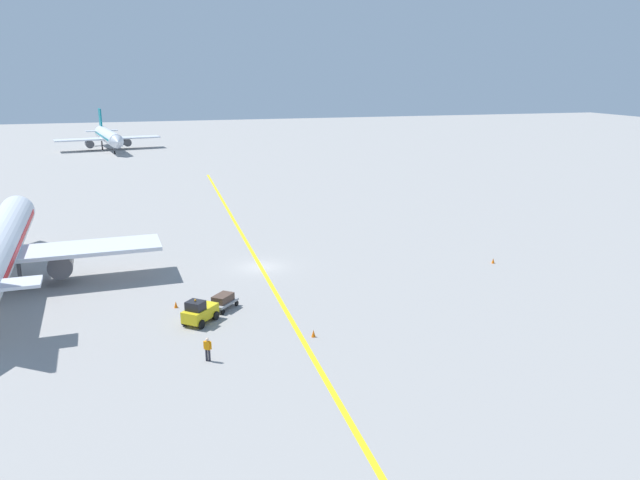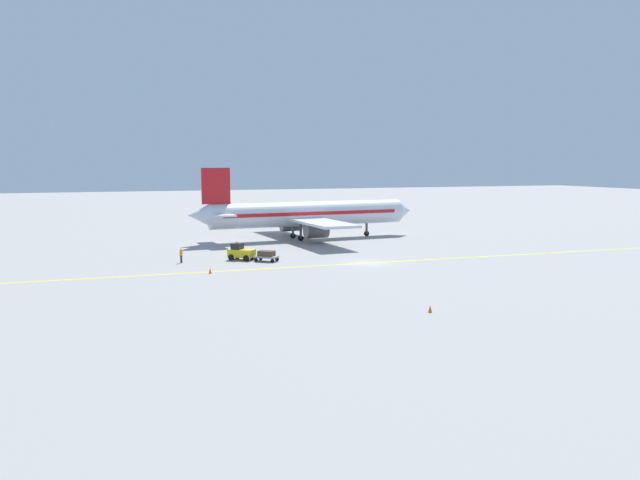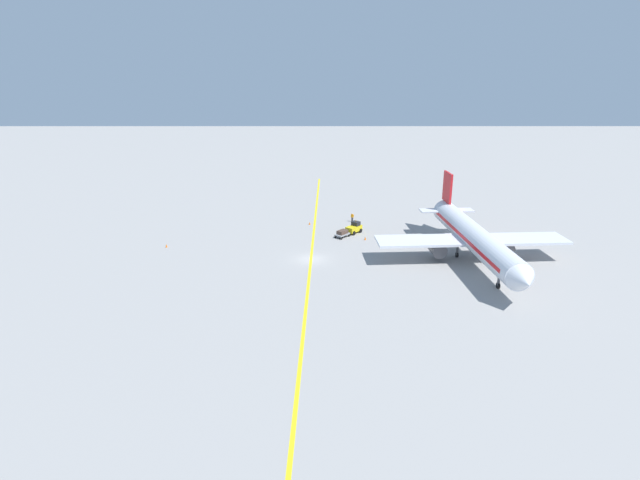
{
  "view_description": "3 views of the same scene",
  "coord_description": "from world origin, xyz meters",
  "px_view_note": "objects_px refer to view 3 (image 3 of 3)",
  "views": [
    {
      "loc": [
        -10.76,
        -58.99,
        18.91
      ],
      "look_at": [
        4.67,
        -5.32,
        3.83
      ],
      "focal_mm": 35.0,
      "sensor_mm": 36.0,
      "label": 1
    },
    {
      "loc": [
        63.44,
        -28.92,
        11.15
      ],
      "look_at": [
        -4.13,
        -4.28,
        2.33
      ],
      "focal_mm": 35.0,
      "sensor_mm": 36.0,
      "label": 2
    },
    {
      "loc": [
        -1.3,
        69.52,
        26.17
      ],
      "look_at": [
        -1.34,
        1.68,
        3.57
      ],
      "focal_mm": 28.0,
      "sensor_mm": 36.0,
      "label": 3
    }
  ],
  "objects_px": {
    "traffic_cone_near_nose": "(166,246)",
    "baggage_tug_white": "(354,228)",
    "baggage_cart_trailing": "(342,233)",
    "ground_crew_worker": "(352,217)",
    "airplane_at_gate": "(473,237)",
    "traffic_cone_by_wingtip": "(365,238)",
    "traffic_cone_mid_apron": "(310,223)"
  },
  "relations": [
    {
      "from": "traffic_cone_near_nose",
      "to": "baggage_tug_white",
      "type": "bearing_deg",
      "value": -165.93
    },
    {
      "from": "baggage_cart_trailing",
      "to": "ground_crew_worker",
      "type": "xyz_separation_m",
      "value": [
        -2.26,
        -9.35,
        0.15
      ]
    },
    {
      "from": "airplane_at_gate",
      "to": "traffic_cone_near_nose",
      "type": "bearing_deg",
      "value": -7.38
    },
    {
      "from": "ground_crew_worker",
      "to": "traffic_cone_by_wingtip",
      "type": "height_order",
      "value": "ground_crew_worker"
    },
    {
      "from": "ground_crew_worker",
      "to": "traffic_cone_mid_apron",
      "type": "relative_size",
      "value": 3.05
    },
    {
      "from": "traffic_cone_by_wingtip",
      "to": "airplane_at_gate",
      "type": "bearing_deg",
      "value": 146.41
    },
    {
      "from": "airplane_at_gate",
      "to": "baggage_tug_white",
      "type": "xyz_separation_m",
      "value": [
        16.35,
        -13.66,
        -2.81
      ]
    },
    {
      "from": "traffic_cone_by_wingtip",
      "to": "traffic_cone_near_nose",
      "type": "bearing_deg",
      "value": 6.69
    },
    {
      "from": "baggage_tug_white",
      "to": "traffic_cone_by_wingtip",
      "type": "height_order",
      "value": "baggage_tug_white"
    },
    {
      "from": "traffic_cone_mid_apron",
      "to": "traffic_cone_near_nose",
      "type": "bearing_deg",
      "value": 29.19
    },
    {
      "from": "airplane_at_gate",
      "to": "traffic_cone_mid_apron",
      "type": "distance_m",
      "value": 30.72
    },
    {
      "from": "traffic_cone_mid_apron",
      "to": "traffic_cone_by_wingtip",
      "type": "distance_m",
      "value": 12.91
    },
    {
      "from": "baggage_tug_white",
      "to": "baggage_cart_trailing",
      "type": "distance_m",
      "value": 3.3
    },
    {
      "from": "baggage_tug_white",
      "to": "traffic_cone_near_nose",
      "type": "relative_size",
      "value": 5.91
    },
    {
      "from": "baggage_tug_white",
      "to": "ground_crew_worker",
      "type": "height_order",
      "value": "baggage_tug_white"
    },
    {
      "from": "airplane_at_gate",
      "to": "baggage_cart_trailing",
      "type": "bearing_deg",
      "value": -31.1
    },
    {
      "from": "ground_crew_worker",
      "to": "airplane_at_gate",
      "type": "bearing_deg",
      "value": 128.39
    },
    {
      "from": "baggage_tug_white",
      "to": "baggage_cart_trailing",
      "type": "relative_size",
      "value": 1.13
    },
    {
      "from": "traffic_cone_near_nose",
      "to": "airplane_at_gate",
      "type": "bearing_deg",
      "value": 172.62
    },
    {
      "from": "ground_crew_worker",
      "to": "traffic_cone_mid_apron",
      "type": "bearing_deg",
      "value": 13.21
    },
    {
      "from": "airplane_at_gate",
      "to": "ground_crew_worker",
      "type": "bearing_deg",
      "value": -51.61
    },
    {
      "from": "traffic_cone_mid_apron",
      "to": "traffic_cone_by_wingtip",
      "type": "relative_size",
      "value": 1.0
    },
    {
      "from": "traffic_cone_by_wingtip",
      "to": "baggage_cart_trailing",
      "type": "bearing_deg",
      "value": -19.99
    },
    {
      "from": "airplane_at_gate",
      "to": "baggage_tug_white",
      "type": "bearing_deg",
      "value": -39.88
    },
    {
      "from": "airplane_at_gate",
      "to": "traffic_cone_near_nose",
      "type": "distance_m",
      "value": 47.23
    },
    {
      "from": "traffic_cone_by_wingtip",
      "to": "traffic_cone_mid_apron",
      "type": "bearing_deg",
      "value": -43.26
    },
    {
      "from": "baggage_cart_trailing",
      "to": "traffic_cone_near_nose",
      "type": "relative_size",
      "value": 5.24
    },
    {
      "from": "baggage_cart_trailing",
      "to": "traffic_cone_near_nose",
      "type": "bearing_deg",
      "value": 10.27
    },
    {
      "from": "airplane_at_gate",
      "to": "traffic_cone_by_wingtip",
      "type": "relative_size",
      "value": 64.6
    },
    {
      "from": "baggage_tug_white",
      "to": "traffic_cone_mid_apron",
      "type": "distance_m",
      "value": 9.29
    },
    {
      "from": "traffic_cone_by_wingtip",
      "to": "ground_crew_worker",
      "type": "bearing_deg",
      "value": -82.07
    },
    {
      "from": "baggage_cart_trailing",
      "to": "traffic_cone_by_wingtip",
      "type": "xyz_separation_m",
      "value": [
        -3.75,
        1.36,
        -0.49
      ]
    }
  ]
}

